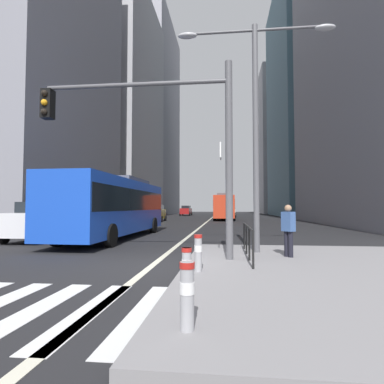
{
  "coord_description": "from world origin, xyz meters",
  "views": [
    {
      "loc": [
        2.12,
        -8.96,
        1.7
      ],
      "look_at": [
        -2.53,
        34.1,
        3.78
      ],
      "focal_mm": 29.1,
      "sensor_mm": 36.0,
      "label": 1
    }
  ],
  "objects_px": {
    "sedan_white_oncoming": "(41,221)",
    "traffic_signal_gantry": "(163,129)",
    "car_receding_far": "(229,211)",
    "bollard_front": "(187,292)",
    "bollard_left": "(187,266)",
    "pedestrian_waiting": "(288,228)",
    "city_bus_red_receding": "(225,206)",
    "car_oncoming_far": "(156,213)",
    "car_oncoming_mid": "(186,210)",
    "city_bus_blue_oncoming": "(116,204)",
    "car_receding_near": "(231,210)",
    "street_lamp_post": "(255,105)",
    "bollard_right": "(198,251)"
  },
  "relations": [
    {
      "from": "bollard_left",
      "to": "bollard_right",
      "type": "relative_size",
      "value": 0.87
    },
    {
      "from": "car_oncoming_mid",
      "to": "bollard_left",
      "type": "xyz_separation_m",
      "value": [
        7.02,
        -54.97,
        -0.41
      ]
    },
    {
      "from": "bollard_front",
      "to": "car_receding_near",
      "type": "bearing_deg",
      "value": 88.57
    },
    {
      "from": "bollard_left",
      "to": "car_oncoming_far",
      "type": "bearing_deg",
      "value": 103.9
    },
    {
      "from": "bollard_right",
      "to": "car_oncoming_far",
      "type": "bearing_deg",
      "value": 104.79
    },
    {
      "from": "car_oncoming_far",
      "to": "bollard_left",
      "type": "xyz_separation_m",
      "value": [
        7.43,
        -30.04,
        -0.41
      ]
    },
    {
      "from": "car_oncoming_mid",
      "to": "car_receding_far",
      "type": "height_order",
      "value": "same"
    },
    {
      "from": "pedestrian_waiting",
      "to": "car_receding_far",
      "type": "bearing_deg",
      "value": 91.79
    },
    {
      "from": "city_bus_blue_oncoming",
      "to": "bollard_front",
      "type": "relative_size",
      "value": 13.49
    },
    {
      "from": "sedan_white_oncoming",
      "to": "street_lamp_post",
      "type": "bearing_deg",
      "value": -20.98
    },
    {
      "from": "sedan_white_oncoming",
      "to": "car_oncoming_far",
      "type": "xyz_separation_m",
      "value": [
        1.09,
        21.15,
        -0.0
      ]
    },
    {
      "from": "car_oncoming_far",
      "to": "traffic_signal_gantry",
      "type": "xyz_separation_m",
      "value": [
        6.26,
        -26.66,
        3.12
      ]
    },
    {
      "from": "city_bus_red_receding",
      "to": "bollard_right",
      "type": "height_order",
      "value": "city_bus_red_receding"
    },
    {
      "from": "city_bus_blue_oncoming",
      "to": "pedestrian_waiting",
      "type": "relative_size",
      "value": 7.1
    },
    {
      "from": "car_oncoming_far",
      "to": "city_bus_red_receding",
      "type": "bearing_deg",
      "value": 35.24
    },
    {
      "from": "sedan_white_oncoming",
      "to": "car_oncoming_mid",
      "type": "height_order",
      "value": "same"
    },
    {
      "from": "city_bus_red_receding",
      "to": "street_lamp_post",
      "type": "xyz_separation_m",
      "value": [
        1.17,
        -30.81,
        3.45
      ]
    },
    {
      "from": "city_bus_blue_oncoming",
      "to": "bollard_left",
      "type": "relative_size",
      "value": 14.97
    },
    {
      "from": "bollard_left",
      "to": "city_bus_blue_oncoming",
      "type": "bearing_deg",
      "value": 116.49
    },
    {
      "from": "car_oncoming_mid",
      "to": "traffic_signal_gantry",
      "type": "distance_m",
      "value": 52.01
    },
    {
      "from": "car_receding_near",
      "to": "traffic_signal_gantry",
      "type": "bearing_deg",
      "value": -92.97
    },
    {
      "from": "bollard_front",
      "to": "car_oncoming_far",
      "type": "bearing_deg",
      "value": 103.49
    },
    {
      "from": "car_receding_far",
      "to": "pedestrian_waiting",
      "type": "height_order",
      "value": "car_receding_far"
    },
    {
      "from": "car_receding_near",
      "to": "car_oncoming_mid",
      "type": "bearing_deg",
      "value": -143.9
    },
    {
      "from": "car_receding_near",
      "to": "street_lamp_post",
      "type": "height_order",
      "value": "street_lamp_post"
    },
    {
      "from": "car_receding_far",
      "to": "bollard_front",
      "type": "distance_m",
      "value": 48.44
    },
    {
      "from": "bollard_left",
      "to": "car_receding_near",
      "type": "bearing_deg",
      "value": 88.28
    },
    {
      "from": "bollard_right",
      "to": "pedestrian_waiting",
      "type": "height_order",
      "value": "pedestrian_waiting"
    },
    {
      "from": "city_bus_red_receding",
      "to": "traffic_signal_gantry",
      "type": "distance_m",
      "value": 32.49
    },
    {
      "from": "city_bus_red_receding",
      "to": "car_receding_near",
      "type": "relative_size",
      "value": 2.71
    },
    {
      "from": "city_bus_blue_oncoming",
      "to": "bollard_left",
      "type": "height_order",
      "value": "city_bus_blue_oncoming"
    },
    {
      "from": "sedan_white_oncoming",
      "to": "traffic_signal_gantry",
      "type": "height_order",
      "value": "traffic_signal_gantry"
    },
    {
      "from": "bollard_left",
      "to": "bollard_right",
      "type": "height_order",
      "value": "bollard_right"
    },
    {
      "from": "street_lamp_post",
      "to": "car_receding_near",
      "type": "bearing_deg",
      "value": 89.97
    },
    {
      "from": "car_oncoming_mid",
      "to": "car_oncoming_far",
      "type": "bearing_deg",
      "value": -90.95
    },
    {
      "from": "sedan_white_oncoming",
      "to": "traffic_signal_gantry",
      "type": "xyz_separation_m",
      "value": [
        7.36,
        -5.51,
        3.12
      ]
    },
    {
      "from": "city_bus_red_receding",
      "to": "car_receding_far",
      "type": "relative_size",
      "value": 2.67
    },
    {
      "from": "car_oncoming_mid",
      "to": "traffic_signal_gantry",
      "type": "height_order",
      "value": "traffic_signal_gantry"
    },
    {
      "from": "street_lamp_post",
      "to": "pedestrian_waiting",
      "type": "bearing_deg",
      "value": -45.06
    },
    {
      "from": "car_oncoming_far",
      "to": "car_oncoming_mid",
      "type": "bearing_deg",
      "value": 89.05
    },
    {
      "from": "traffic_signal_gantry",
      "to": "city_bus_red_receding",
      "type": "bearing_deg",
      "value": 86.81
    },
    {
      "from": "car_oncoming_mid",
      "to": "car_receding_far",
      "type": "xyz_separation_m",
      "value": [
        8.39,
        -8.55,
        -0.0
      ]
    },
    {
      "from": "car_receding_far",
      "to": "bollard_front",
      "type": "bearing_deg",
      "value": -91.31
    },
    {
      "from": "car_receding_near",
      "to": "traffic_signal_gantry",
      "type": "height_order",
      "value": "traffic_signal_gantry"
    },
    {
      "from": "car_receding_far",
      "to": "car_oncoming_far",
      "type": "xyz_separation_m",
      "value": [
        -8.8,
        -16.38,
        0.0
      ]
    },
    {
      "from": "car_receding_near",
      "to": "street_lamp_post",
      "type": "distance_m",
      "value": 56.67
    },
    {
      "from": "bollard_front",
      "to": "bollard_right",
      "type": "xyz_separation_m",
      "value": [
        -0.17,
        3.57,
        0.01
      ]
    },
    {
      "from": "bollard_front",
      "to": "bollard_left",
      "type": "distance_m",
      "value": 2.02
    },
    {
      "from": "car_oncoming_mid",
      "to": "pedestrian_waiting",
      "type": "height_order",
      "value": "car_oncoming_mid"
    },
    {
      "from": "city_bus_blue_oncoming",
      "to": "car_oncoming_mid",
      "type": "bearing_deg",
      "value": 92.31
    }
  ]
}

